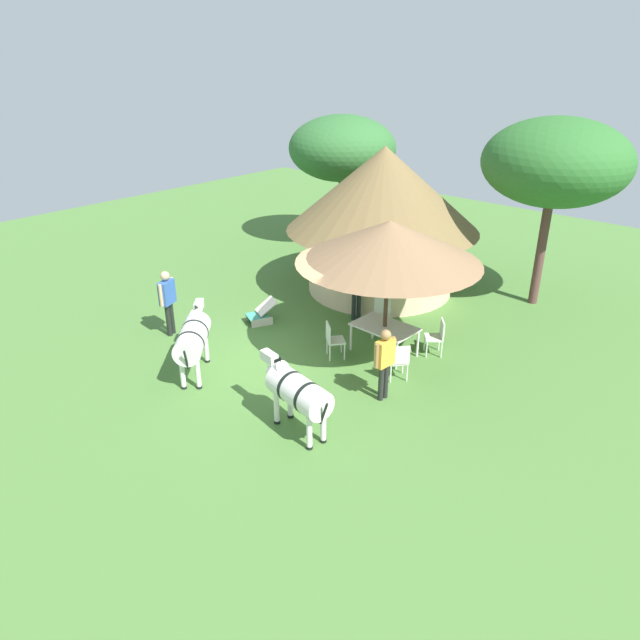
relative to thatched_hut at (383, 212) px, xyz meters
name	(u,v)px	position (x,y,z in m)	size (l,w,h in m)	color
ground_plane	(285,359)	(1.03, -5.24, -2.45)	(36.00, 36.00, 0.00)	#497535
thatched_hut	(383,212)	(0.00, 0.00, 0.00)	(5.77, 5.77, 4.36)	beige
shade_umbrella	(389,242)	(2.63, -3.39, 0.41)	(4.32, 4.32, 3.36)	#482E20
patio_dining_table	(385,329)	(2.63, -3.39, -1.79)	(1.54, 1.03, 0.74)	silver
patio_chair_near_hut	(382,312)	(1.83, -2.37, -1.93)	(0.61, 0.60, 0.90)	silver
patio_chair_near_lawn	(332,338)	(1.82, -4.39, -1.93)	(0.61, 0.60, 0.90)	white
patio_chair_west_end	(398,359)	(3.62, -4.22, -1.93)	(0.60, 0.61, 0.90)	silver
patio_chair_east_end	(437,335)	(3.62, -2.56, -1.93)	(0.60, 0.61, 0.90)	white
guest_beside_umbrella	(357,286)	(0.88, -2.29, -1.47)	(0.42, 0.50, 1.64)	black
guest_behind_table	(385,358)	(3.83, -5.08, -1.46)	(0.25, 0.59, 1.64)	black
standing_watcher	(167,297)	(-2.18, -6.26, -1.39)	(0.38, 0.59, 1.76)	black
striped_lounge_chair	(261,314)	(-0.96, -4.17, -2.20)	(0.81, 0.95, 0.64)	teal
zebra_nearest_camera	(193,337)	(-0.03, -7.09, -1.52)	(1.71, 1.78, 1.47)	silver
zebra_by_umbrella	(297,391)	(3.28, -7.15, -1.54)	(2.07, 0.83, 1.45)	silver
acacia_tree_far_lawn	(342,148)	(-3.99, 2.90, 1.11)	(3.92, 3.92, 4.75)	brown
acacia_tree_left_background	(556,163)	(4.07, 2.15, 1.63)	(3.93, 3.93, 5.28)	brown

